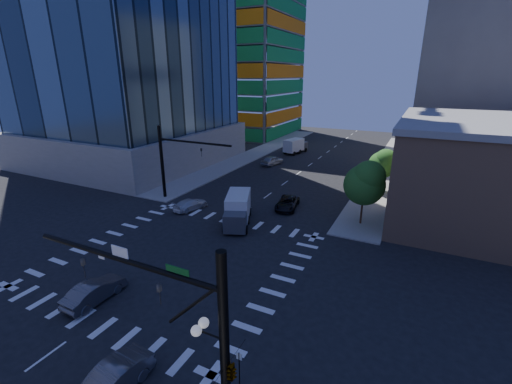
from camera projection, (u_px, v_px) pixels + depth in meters
The scene contains 19 objects.
ground at pixel (181, 258), 29.31m from camera, with size 160.00×160.00×0.00m, color black.
road_markings at pixel (181, 258), 29.31m from camera, with size 20.00×20.00×0.01m, color silver.
sidewalk_ne at pixel (388, 167), 57.99m from camera, with size 5.00×60.00×0.15m, color gray.
sidewalk_nw at pixel (256, 153), 68.45m from camera, with size 5.00×60.00×0.15m, color gray.
construction_building at pixel (241, 34), 85.32m from camera, with size 25.16×34.50×70.60m.
commercial_building at pixel (501, 172), 35.79m from camera, with size 20.50×22.50×10.60m.
bg_building_ne at pixel (495, 80), 60.12m from camera, with size 24.00×30.00×28.00m, color #635C59.
signal_mast_se at pixel (205, 340), 13.49m from camera, with size 10.51×2.48×9.00m.
signal_mast_nw at pixel (171, 157), 41.47m from camera, with size 10.20×0.40×9.00m.
tree_south at pixel (366, 182), 34.30m from camera, with size 4.16×4.16×6.82m.
tree_north at pixel (383, 163), 44.58m from camera, with size 3.54×3.52×5.78m.
no_parking_sign at pixel (239, 366), 16.75m from camera, with size 0.30×0.06×2.20m.
car_nb_right at pixel (109, 383), 16.54m from camera, with size 1.61×4.63×1.53m, color #555459.
car_nb_far at pixel (287, 203), 40.09m from camera, with size 2.21×4.80×1.33m, color black.
car_sb_near at pixel (190, 204), 39.83m from camera, with size 1.76×4.34×1.26m, color white.
car_sb_mid at pixel (272, 160), 59.54m from camera, with size 1.90×4.73×1.61m, color #B4B6BC.
car_sb_cross at pixel (95, 291), 23.63m from camera, with size 1.56×4.48×1.48m, color #4D4C51.
box_truck_near at pixel (237, 212), 35.56m from camera, with size 4.57×6.35×3.06m.
box_truck_far at pixel (296, 147), 68.43m from camera, with size 3.47×5.89×2.89m.
Camera 1 is at (17.22, -20.36, 14.91)m, focal length 24.00 mm.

